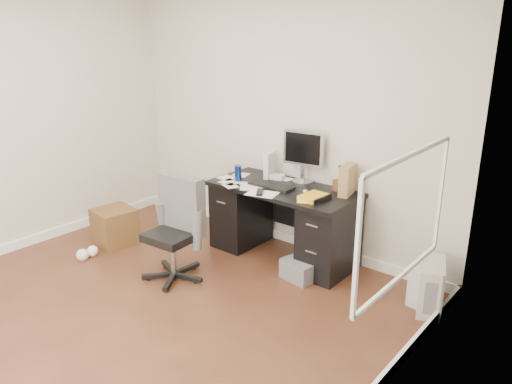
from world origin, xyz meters
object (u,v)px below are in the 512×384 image
(desk, at_px, (283,220))
(pc_tower, at_px, (431,286))
(keyboard, at_px, (271,186))
(office_chair, at_px, (172,230))
(wicker_basket, at_px, (115,227))
(lcd_monitor, at_px, (303,157))

(desk, bearing_deg, pc_tower, -1.43)
(keyboard, bearing_deg, office_chair, -114.34)
(pc_tower, bearing_deg, office_chair, -175.00)
(desk, xyz_separation_m, office_chair, (-0.51, -1.03, 0.08))
(office_chair, xyz_separation_m, wicker_basket, (-1.09, 0.13, -0.28))
(keyboard, distance_m, office_chair, 1.07)
(lcd_monitor, bearing_deg, keyboard, -123.19)
(office_chair, distance_m, wicker_basket, 1.13)
(keyboard, xyz_separation_m, office_chair, (-0.42, -0.95, -0.28))
(desk, relative_size, pc_tower, 3.53)
(keyboard, xyz_separation_m, wicker_basket, (-1.50, -0.82, -0.57))
(lcd_monitor, relative_size, office_chair, 0.57)
(keyboard, relative_size, wicker_basket, 1.20)
(pc_tower, bearing_deg, wicker_basket, 174.64)
(lcd_monitor, xyz_separation_m, office_chair, (-0.58, -1.27, -0.54))
(desk, xyz_separation_m, lcd_monitor, (0.07, 0.24, 0.62))
(keyboard, xyz_separation_m, pc_tower, (1.65, 0.04, -0.55))
(wicker_basket, bearing_deg, keyboard, 28.56)
(keyboard, bearing_deg, desk, 39.00)
(desk, xyz_separation_m, pc_tower, (1.56, -0.04, -0.19))
(keyboard, relative_size, office_chair, 0.49)
(keyboard, distance_m, wicker_basket, 1.80)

